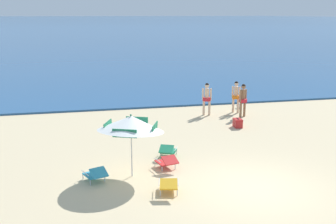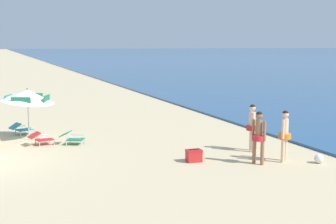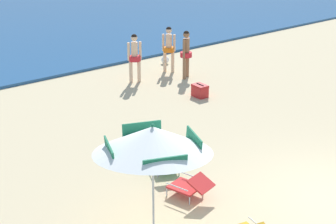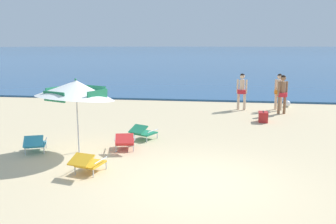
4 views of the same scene
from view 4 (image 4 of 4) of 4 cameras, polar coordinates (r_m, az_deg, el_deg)
ground_plane at (r=7.74m, az=5.13°, el=-11.57°), size 800.00×800.00×0.00m
ocean_water at (r=418.43m, az=8.41°, el=10.36°), size 800.00×800.00×0.10m
beach_umbrella_striped_main at (r=9.78m, az=-14.84°, el=3.61°), size 3.01×3.01×2.14m
lounge_chair_under_umbrella at (r=10.97m, az=-4.08°, el=-3.26°), size 0.85×1.02×0.52m
lounge_chair_beside_umbrella at (r=9.99m, az=-7.10°, el=-4.74°), size 0.73×0.98×0.52m
lounge_chair_facing_sea at (r=8.37m, az=-13.06°, el=-8.04°), size 0.71×0.97×0.51m
lounge_chair_spare_folded at (r=10.37m, az=-20.98°, el=-4.82°), size 0.82×1.02×0.52m
person_standing_near_shore at (r=16.79m, az=17.73°, el=3.60°), size 0.41×0.41×1.68m
person_standing_beside at (r=16.38m, az=12.01°, el=3.72°), size 0.48×0.41×1.69m
person_wading_in at (r=15.84m, az=18.26°, el=3.19°), size 0.46×0.41×1.70m
cooler_box at (r=14.07m, az=15.33°, el=-0.78°), size 0.38×0.51×0.43m
beach_ball at (r=17.91m, az=18.95°, el=1.30°), size 0.30×0.30×0.30m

